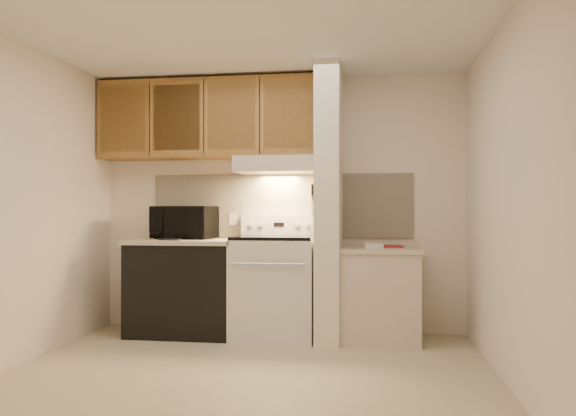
# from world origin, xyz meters

# --- Properties ---
(floor) EXTENTS (3.60, 3.60, 0.00)m
(floor) POSITION_xyz_m (0.00, 0.00, 0.00)
(floor) COLOR beige
(floor) RESTS_ON ground
(ceiling) EXTENTS (3.60, 3.60, 0.00)m
(ceiling) POSITION_xyz_m (0.00, 0.00, 2.50)
(ceiling) COLOR white
(ceiling) RESTS_ON wall_back
(wall_back) EXTENTS (3.60, 2.50, 0.02)m
(wall_back) POSITION_xyz_m (0.00, 1.50, 1.25)
(wall_back) COLOR white
(wall_back) RESTS_ON floor
(wall_left) EXTENTS (0.02, 3.00, 2.50)m
(wall_left) POSITION_xyz_m (-1.80, 0.00, 1.25)
(wall_left) COLOR white
(wall_left) RESTS_ON floor
(wall_right) EXTENTS (0.02, 3.00, 2.50)m
(wall_right) POSITION_xyz_m (1.80, 0.00, 1.25)
(wall_right) COLOR white
(wall_right) RESTS_ON floor
(backsplash) EXTENTS (2.60, 0.02, 0.63)m
(backsplash) POSITION_xyz_m (0.00, 1.49, 1.24)
(backsplash) COLOR white
(backsplash) RESTS_ON wall_back
(range_body) EXTENTS (0.76, 0.65, 0.92)m
(range_body) POSITION_xyz_m (0.00, 1.16, 0.46)
(range_body) COLOR silver
(range_body) RESTS_ON floor
(oven_window) EXTENTS (0.50, 0.01, 0.30)m
(oven_window) POSITION_xyz_m (0.00, 0.84, 0.50)
(oven_window) COLOR black
(oven_window) RESTS_ON range_body
(oven_handle) EXTENTS (0.65, 0.02, 0.02)m
(oven_handle) POSITION_xyz_m (0.00, 0.80, 0.72)
(oven_handle) COLOR silver
(oven_handle) RESTS_ON range_body
(cooktop) EXTENTS (0.74, 0.64, 0.03)m
(cooktop) POSITION_xyz_m (0.00, 1.16, 0.94)
(cooktop) COLOR black
(cooktop) RESTS_ON range_body
(range_backguard) EXTENTS (0.76, 0.08, 0.20)m
(range_backguard) POSITION_xyz_m (0.00, 1.44, 1.05)
(range_backguard) COLOR silver
(range_backguard) RESTS_ON range_body
(range_display) EXTENTS (0.10, 0.01, 0.04)m
(range_display) POSITION_xyz_m (0.00, 1.40, 1.05)
(range_display) COLOR black
(range_display) RESTS_ON range_backguard
(range_knob_left_outer) EXTENTS (0.05, 0.02, 0.05)m
(range_knob_left_outer) POSITION_xyz_m (-0.28, 1.40, 1.05)
(range_knob_left_outer) COLOR silver
(range_knob_left_outer) RESTS_ON range_backguard
(range_knob_left_inner) EXTENTS (0.05, 0.02, 0.05)m
(range_knob_left_inner) POSITION_xyz_m (-0.18, 1.40, 1.05)
(range_knob_left_inner) COLOR silver
(range_knob_left_inner) RESTS_ON range_backguard
(range_knob_right_inner) EXTENTS (0.05, 0.02, 0.05)m
(range_knob_right_inner) POSITION_xyz_m (0.18, 1.40, 1.05)
(range_knob_right_inner) COLOR silver
(range_knob_right_inner) RESTS_ON range_backguard
(range_knob_right_outer) EXTENTS (0.05, 0.02, 0.05)m
(range_knob_right_outer) POSITION_xyz_m (0.28, 1.40, 1.05)
(range_knob_right_outer) COLOR silver
(range_knob_right_outer) RESTS_ON range_backguard
(dishwasher_front) EXTENTS (1.00, 0.63, 0.87)m
(dishwasher_front) POSITION_xyz_m (-0.88, 1.17, 0.43)
(dishwasher_front) COLOR black
(dishwasher_front) RESTS_ON floor
(left_countertop) EXTENTS (1.04, 0.67, 0.04)m
(left_countertop) POSITION_xyz_m (-0.88, 1.17, 0.89)
(left_countertop) COLOR beige
(left_countertop) RESTS_ON dishwasher_front
(spoon_rest) EXTENTS (0.21, 0.09, 0.01)m
(spoon_rest) POSITION_xyz_m (-0.96, 0.97, 0.92)
(spoon_rest) COLOR black
(spoon_rest) RESTS_ON left_countertop
(teal_jar) EXTENTS (0.11, 0.11, 0.11)m
(teal_jar) POSITION_xyz_m (-1.23, 1.39, 0.97)
(teal_jar) COLOR #2F6F64
(teal_jar) RESTS_ON left_countertop
(outlet) EXTENTS (0.08, 0.01, 0.12)m
(outlet) POSITION_xyz_m (-0.48, 1.48, 1.10)
(outlet) COLOR beige
(outlet) RESTS_ON backsplash
(microwave) EXTENTS (0.61, 0.45, 0.32)m
(microwave) POSITION_xyz_m (-0.93, 1.31, 1.07)
(microwave) COLOR black
(microwave) RESTS_ON left_countertop
(partition_pillar) EXTENTS (0.22, 0.70, 2.50)m
(partition_pillar) POSITION_xyz_m (0.51, 1.15, 1.25)
(partition_pillar) COLOR white
(partition_pillar) RESTS_ON floor
(pillar_trim) EXTENTS (0.01, 0.70, 0.04)m
(pillar_trim) POSITION_xyz_m (0.39, 1.15, 1.30)
(pillar_trim) COLOR olive
(pillar_trim) RESTS_ON partition_pillar
(knife_strip) EXTENTS (0.02, 0.42, 0.04)m
(knife_strip) POSITION_xyz_m (0.39, 1.10, 1.32)
(knife_strip) COLOR black
(knife_strip) RESTS_ON partition_pillar
(knife_blade_a) EXTENTS (0.01, 0.03, 0.16)m
(knife_blade_a) POSITION_xyz_m (0.38, 0.93, 1.22)
(knife_blade_a) COLOR silver
(knife_blade_a) RESTS_ON knife_strip
(knife_handle_a) EXTENTS (0.02, 0.02, 0.10)m
(knife_handle_a) POSITION_xyz_m (0.38, 0.94, 1.37)
(knife_handle_a) COLOR black
(knife_handle_a) RESTS_ON knife_strip
(knife_blade_b) EXTENTS (0.01, 0.04, 0.18)m
(knife_blade_b) POSITION_xyz_m (0.38, 1.01, 1.21)
(knife_blade_b) COLOR silver
(knife_blade_b) RESTS_ON knife_strip
(knife_handle_b) EXTENTS (0.02, 0.02, 0.10)m
(knife_handle_b) POSITION_xyz_m (0.38, 1.01, 1.37)
(knife_handle_b) COLOR black
(knife_handle_b) RESTS_ON knife_strip
(knife_blade_c) EXTENTS (0.01, 0.04, 0.20)m
(knife_blade_c) POSITION_xyz_m (0.38, 1.09, 1.20)
(knife_blade_c) COLOR silver
(knife_blade_c) RESTS_ON knife_strip
(knife_handle_c) EXTENTS (0.02, 0.02, 0.10)m
(knife_handle_c) POSITION_xyz_m (0.38, 1.10, 1.37)
(knife_handle_c) COLOR black
(knife_handle_c) RESTS_ON knife_strip
(knife_blade_d) EXTENTS (0.01, 0.04, 0.16)m
(knife_blade_d) POSITION_xyz_m (0.38, 1.17, 1.22)
(knife_blade_d) COLOR silver
(knife_blade_d) RESTS_ON knife_strip
(knife_handle_d) EXTENTS (0.02, 0.02, 0.10)m
(knife_handle_d) POSITION_xyz_m (0.38, 1.17, 1.37)
(knife_handle_d) COLOR black
(knife_handle_d) RESTS_ON knife_strip
(knife_blade_e) EXTENTS (0.01, 0.04, 0.18)m
(knife_blade_e) POSITION_xyz_m (0.38, 1.25, 1.21)
(knife_blade_e) COLOR silver
(knife_blade_e) RESTS_ON knife_strip
(knife_handle_e) EXTENTS (0.02, 0.02, 0.10)m
(knife_handle_e) POSITION_xyz_m (0.38, 1.26, 1.37)
(knife_handle_e) COLOR black
(knife_handle_e) RESTS_ON knife_strip
(oven_mitt) EXTENTS (0.03, 0.11, 0.26)m
(oven_mitt) POSITION_xyz_m (0.38, 1.32, 1.15)
(oven_mitt) COLOR gray
(oven_mitt) RESTS_ON partition_pillar
(right_cab_base) EXTENTS (0.70, 0.60, 0.81)m
(right_cab_base) POSITION_xyz_m (0.97, 1.15, 0.40)
(right_cab_base) COLOR beige
(right_cab_base) RESTS_ON floor
(right_countertop) EXTENTS (0.74, 0.64, 0.04)m
(right_countertop) POSITION_xyz_m (0.97, 1.15, 0.83)
(right_countertop) COLOR beige
(right_countertop) RESTS_ON right_cab_base
(red_folder) EXTENTS (0.24, 0.32, 0.01)m
(red_folder) POSITION_xyz_m (1.07, 1.25, 0.86)
(red_folder) COLOR red
(red_folder) RESTS_ON right_countertop
(white_box) EXTENTS (0.17, 0.11, 0.04)m
(white_box) POSITION_xyz_m (0.92, 1.05, 0.87)
(white_box) COLOR white
(white_box) RESTS_ON right_countertop
(range_hood) EXTENTS (0.78, 0.44, 0.15)m
(range_hood) POSITION_xyz_m (0.00, 1.28, 1.62)
(range_hood) COLOR beige
(range_hood) RESTS_ON upper_cabinets
(hood_lip) EXTENTS (0.78, 0.04, 0.06)m
(hood_lip) POSITION_xyz_m (0.00, 1.07, 1.58)
(hood_lip) COLOR beige
(hood_lip) RESTS_ON range_hood
(upper_cabinets) EXTENTS (2.18, 0.33, 0.77)m
(upper_cabinets) POSITION_xyz_m (-0.69, 1.32, 2.08)
(upper_cabinets) COLOR olive
(upper_cabinets) RESTS_ON wall_back
(cab_door_a) EXTENTS (0.46, 0.01, 0.63)m
(cab_door_a) POSITION_xyz_m (-1.51, 1.17, 2.08)
(cab_door_a) COLOR olive
(cab_door_a) RESTS_ON upper_cabinets
(cab_gap_a) EXTENTS (0.01, 0.01, 0.73)m
(cab_gap_a) POSITION_xyz_m (-1.23, 1.16, 2.08)
(cab_gap_a) COLOR black
(cab_gap_a) RESTS_ON upper_cabinets
(cab_door_b) EXTENTS (0.46, 0.01, 0.63)m
(cab_door_b) POSITION_xyz_m (-0.96, 1.17, 2.08)
(cab_door_b) COLOR olive
(cab_door_b) RESTS_ON upper_cabinets
(cab_gap_b) EXTENTS (0.01, 0.01, 0.73)m
(cab_gap_b) POSITION_xyz_m (-0.69, 1.16, 2.08)
(cab_gap_b) COLOR black
(cab_gap_b) RESTS_ON upper_cabinets
(cab_door_c) EXTENTS (0.46, 0.01, 0.63)m
(cab_door_c) POSITION_xyz_m (-0.42, 1.17, 2.08)
(cab_door_c) COLOR olive
(cab_door_c) RESTS_ON upper_cabinets
(cab_gap_c) EXTENTS (0.01, 0.01, 0.73)m
(cab_gap_c) POSITION_xyz_m (-0.14, 1.16, 2.08)
(cab_gap_c) COLOR black
(cab_gap_c) RESTS_ON upper_cabinets
(cab_door_d) EXTENTS (0.46, 0.01, 0.63)m
(cab_door_d) POSITION_xyz_m (0.13, 1.17, 2.08)
(cab_door_d) COLOR olive
(cab_door_d) RESTS_ON upper_cabinets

